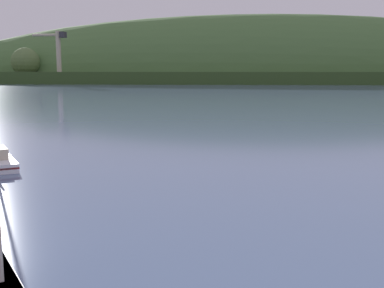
# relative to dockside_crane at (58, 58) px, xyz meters

# --- Properties ---
(far_shoreline_hill) EXTENTS (434.43, 110.88, 67.01)m
(far_shoreline_hill) POSITION_rel_dockside_crane_xyz_m (87.93, 37.70, -10.79)
(far_shoreline_hill) COLOR #314A21
(far_shoreline_hill) RESTS_ON ground
(dockside_crane) EXTENTS (15.24, 5.51, 22.42)m
(dockside_crane) POSITION_rel_dockside_crane_xyz_m (0.00, 0.00, 0.00)
(dockside_crane) COLOR #4C4C51
(dockside_crane) RESTS_ON ground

